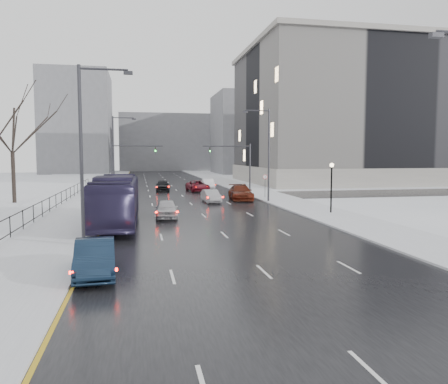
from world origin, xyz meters
TOP-DOWN VIEW (x-y plane):
  - road at (0.00, 60.00)m, footprint 16.00×150.00m
  - cross_road at (0.00, 48.00)m, footprint 130.00×10.00m
  - sidewalk_left at (-10.50, 60.00)m, footprint 5.00×150.00m
  - sidewalk_right at (10.50, 60.00)m, footprint 5.00×150.00m
  - park_strip at (-20.00, 60.00)m, footprint 14.00×150.00m
  - tree_park_e at (-18.20, 44.00)m, footprint 9.45×9.45m
  - iron_fence at (-13.00, 30.00)m, footprint 0.06×70.00m
  - streetlight_r_mid at (8.17, 40.00)m, footprint 2.95×0.25m
  - streetlight_l_near at (-8.17, 20.00)m, footprint 2.95×0.25m
  - streetlight_l_far at (-8.17, 52.00)m, footprint 2.95×0.25m
  - lamppost_r_mid at (11.00, 30.00)m, footprint 0.36×0.36m
  - mast_signal_right at (7.33, 48.00)m, footprint 6.10×0.33m
  - mast_signal_left at (-7.33, 48.00)m, footprint 6.10×0.33m
  - no_uturn_sign at (9.20, 44.00)m, footprint 0.60×0.06m
  - civic_building at (35.00, 72.00)m, footprint 41.00×31.00m
  - bldg_far_right at (28.00, 115.00)m, footprint 24.00×20.00m
  - bldg_far_left at (-22.00, 125.00)m, footprint 18.00×22.00m
  - bldg_far_center at (4.00, 140.00)m, footprint 30.00×18.00m
  - sedan_left_near at (-7.20, 13.81)m, footprint 1.94×4.73m
  - bus at (-7.00, 27.55)m, footprint 3.24×12.99m
  - sedan_center_near at (-3.15, 30.30)m, footprint 1.98×4.47m
  - sedan_right_near at (2.24, 40.79)m, footprint 1.76×4.30m
  - sedan_right_cross at (2.75, 55.28)m, footprint 3.09×5.68m
  - sedan_right_far at (5.96, 42.73)m, footprint 2.82×5.97m
  - sedan_center_far at (-2.01, 56.74)m, footprint 2.13×4.77m
  - sedan_right_distant at (4.88, 59.40)m, footprint 1.76×4.59m

SIDE VIEW (x-z plane):
  - tree_park_e at x=-18.20m, z-range -6.75..6.75m
  - road at x=0.00m, z-range 0.00..0.04m
  - cross_road at x=0.00m, z-range 0.00..0.04m
  - park_strip at x=-20.00m, z-range 0.00..0.12m
  - sidewalk_left at x=-10.50m, z-range 0.00..0.16m
  - sidewalk_right at x=10.50m, z-range 0.00..0.16m
  - sedan_right_near at x=2.24m, z-range 0.04..1.42m
  - sedan_center_near at x=-3.15m, z-range 0.04..1.53m
  - sedan_right_distant at x=4.88m, z-range 0.04..1.53m
  - sedan_right_cross at x=2.75m, z-range 0.04..1.55m
  - sedan_left_near at x=-7.20m, z-range 0.04..1.56m
  - sedan_center_far at x=-2.01m, z-range 0.04..1.63m
  - sedan_right_far at x=5.96m, z-range 0.04..1.72m
  - iron_fence at x=-13.00m, z-range 0.26..1.56m
  - bus at x=-7.00m, z-range 0.04..3.64m
  - no_uturn_sign at x=9.20m, z-range 0.95..3.65m
  - lamppost_r_mid at x=11.00m, z-range 0.80..5.08m
  - mast_signal_right at x=7.33m, z-range 0.86..7.36m
  - mast_signal_left at x=-7.33m, z-range 0.86..7.36m
  - streetlight_r_mid at x=8.17m, z-range 0.62..10.62m
  - streetlight_l_near at x=-8.17m, z-range 0.62..10.62m
  - streetlight_l_far at x=-8.17m, z-range 0.62..10.62m
  - bldg_far_center at x=4.00m, z-range 0.00..18.00m
  - bldg_far_right at x=28.00m, z-range 0.00..22.00m
  - civic_building at x=35.00m, z-range -1.19..23.61m
  - bldg_far_left at x=-22.00m, z-range 0.00..28.00m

